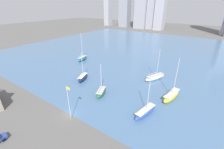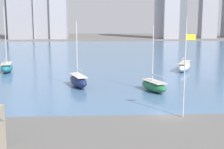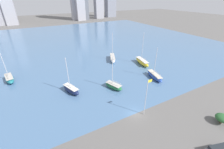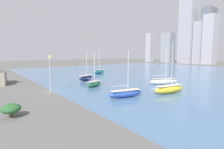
% 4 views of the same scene
% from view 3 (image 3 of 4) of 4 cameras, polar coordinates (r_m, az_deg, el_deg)
% --- Properties ---
extents(ground_plane, '(500.00, 500.00, 0.00)m').
position_cam_3_polar(ground_plane, '(40.01, 8.74, -14.60)').
color(ground_plane, '#605E5B').
extents(harbor_water, '(180.00, 140.00, 0.00)m').
position_cam_3_polar(harbor_water, '(98.40, -16.59, 10.99)').
color(harbor_water, '#4C7099').
rests_on(harbor_water, ground_plane).
extents(flag_pole, '(1.24, 0.14, 10.18)m').
position_cam_3_polar(flag_pole, '(36.90, 12.92, -8.10)').
color(flag_pole, silver).
rests_on(flag_pole, ground_plane).
extents(yard_shrub, '(3.04, 3.04, 2.34)m').
position_cam_3_polar(yard_shrub, '(44.59, 36.50, -13.19)').
color(yard_shrub, '#4C3823').
rests_on(yard_shrub, ground_plane).
extents(sailboat_white, '(6.28, 10.21, 12.49)m').
position_cam_3_polar(sailboat_white, '(69.70, 0.21, 6.29)').
color(sailboat_white, white).
rests_on(sailboat_white, harbor_water).
extents(sailboat_teal, '(3.92, 7.80, 14.70)m').
position_cam_3_polar(sailboat_teal, '(63.27, -34.50, -1.31)').
color(sailboat_teal, '#1E757F').
rests_on(sailboat_teal, harbor_water).
extents(sailboat_navy, '(4.50, 7.59, 11.44)m').
position_cam_3_polar(sailboat_navy, '(48.06, -15.32, -5.52)').
color(sailboat_navy, '#19234C').
rests_on(sailboat_navy, harbor_water).
extents(sailboat_yellow, '(4.11, 10.27, 13.67)m').
position_cam_3_polar(sailboat_yellow, '(66.75, 11.38, 4.76)').
color(sailboat_yellow, yellow).
rests_on(sailboat_yellow, harbor_water).
extents(sailboat_green, '(4.61, 7.07, 10.83)m').
position_cam_3_polar(sailboat_green, '(48.44, 0.61, -4.35)').
color(sailboat_green, '#236B3D').
rests_on(sailboat_green, harbor_water).
extents(sailboat_blue, '(4.17, 9.31, 11.32)m').
position_cam_3_polar(sailboat_blue, '(56.50, 15.89, -0.45)').
color(sailboat_blue, '#284CA8').
rests_on(sailboat_blue, harbor_water).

